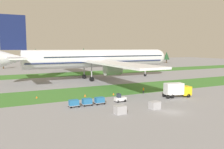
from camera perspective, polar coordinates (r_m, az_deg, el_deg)
ground_plane at (r=47.02m, az=14.38°, el=-8.82°), size 400.00×400.00×0.00m
grass_strip_near at (r=68.79m, az=-0.11°, el=-3.76°), size 320.00×17.05×0.01m
grass_strip_far at (r=111.65m, az=-10.55°, el=0.09°), size 320.00×17.05×0.01m
airliner at (r=90.25m, az=-4.60°, el=3.91°), size 66.97×82.07×22.91m
baggage_tug at (r=53.66m, az=1.93°, el=-5.82°), size 2.60×1.30×1.97m
cargo_dolly_lead at (r=51.52m, az=-3.03°, el=-6.23°), size 2.20×1.50×1.55m
cargo_dolly_second at (r=50.48m, az=-6.08°, el=-6.52°), size 2.20×1.50×1.55m
cargo_dolly_third at (r=49.59m, az=-9.25°, el=-6.81°), size 2.20×1.50×1.55m
catering_truck at (r=60.70m, az=15.49°, el=-3.51°), size 7.27×3.59×3.58m
ground_crew_marshaller at (r=64.08m, az=7.63°, el=-3.73°), size 0.42×0.43×1.74m
uld_container_0 at (r=44.22m, az=1.99°, el=-8.53°), size 2.03×1.63×1.59m
uld_container_1 at (r=48.44m, az=10.31°, el=-7.34°), size 2.10×1.72×1.53m
taxiway_marker_0 at (r=61.48m, az=0.37°, el=-4.73°), size 0.44×0.44×0.57m
taxiway_marker_1 at (r=60.48m, az=-17.81°, el=-5.26°), size 0.44×0.44×0.52m
taxiway_marker_2 at (r=59.74m, az=-6.55°, el=-5.06°), size 0.44×0.44×0.66m
distant_tree_line at (r=153.80m, az=-13.49°, el=4.28°), size 192.79×11.01×12.61m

